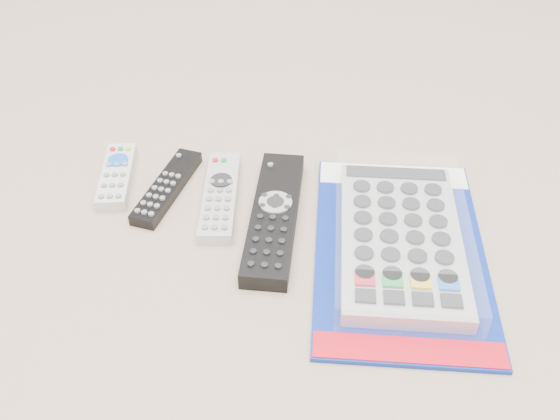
# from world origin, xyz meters

# --- Properties ---
(remote_small_grey) EXTENTS (0.07, 0.15, 0.02)m
(remote_small_grey) POSITION_xyz_m (-0.20, 0.07, 0.01)
(remote_small_grey) COLOR #B7B7B9
(remote_small_grey) RESTS_ON ground
(remote_slim_black) EXTENTS (0.07, 0.18, 0.02)m
(remote_slim_black) POSITION_xyz_m (-0.12, 0.06, 0.01)
(remote_slim_black) COLOR black
(remote_slim_black) RESTS_ON ground
(remote_silver_dvd) EXTENTS (0.07, 0.20, 0.02)m
(remote_silver_dvd) POSITION_xyz_m (-0.03, 0.05, 0.01)
(remote_silver_dvd) COLOR #B6B6BB
(remote_silver_dvd) RESTS_ON ground
(remote_large_black) EXTENTS (0.07, 0.26, 0.03)m
(remote_large_black) POSITION_xyz_m (0.05, 0.01, 0.01)
(remote_large_black) COLOR black
(remote_large_black) RESTS_ON ground
(jumbo_remote_packaged) EXTENTS (0.25, 0.39, 0.05)m
(jumbo_remote_packaged) POSITION_xyz_m (0.23, -0.02, 0.02)
(jumbo_remote_packaged) COLOR navy
(jumbo_remote_packaged) RESTS_ON ground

